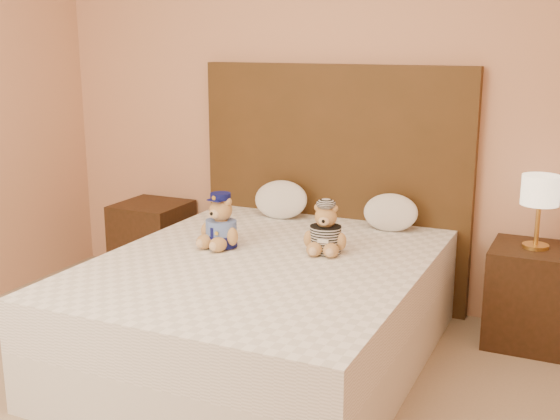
% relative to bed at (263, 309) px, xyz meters
% --- Properties ---
extents(bed, '(1.60, 2.00, 0.55)m').
position_rel_bed_xyz_m(bed, '(0.00, 0.00, 0.00)').
color(bed, white).
rests_on(bed, ground).
extents(headboard, '(1.75, 0.08, 1.50)m').
position_rel_bed_xyz_m(headboard, '(0.00, 1.01, 0.47)').
color(headboard, '#492E16').
rests_on(headboard, ground).
extents(nightstand_left, '(0.45, 0.45, 0.55)m').
position_rel_bed_xyz_m(nightstand_left, '(-1.25, 0.80, -0.00)').
color(nightstand_left, '#371E11').
rests_on(nightstand_left, ground).
extents(nightstand_right, '(0.45, 0.45, 0.55)m').
position_rel_bed_xyz_m(nightstand_right, '(1.25, 0.80, -0.00)').
color(nightstand_right, '#371E11').
rests_on(nightstand_right, ground).
extents(lamp, '(0.20, 0.20, 0.40)m').
position_rel_bed_xyz_m(lamp, '(1.25, 0.80, 0.57)').
color(lamp, gold).
rests_on(lamp, nightstand_right).
extents(teddy_police, '(0.29, 0.29, 0.29)m').
position_rel_bed_xyz_m(teddy_police, '(-0.30, 0.11, 0.42)').
color(teddy_police, '#BA8548').
rests_on(teddy_police, bed).
extents(teddy_prisoner, '(0.28, 0.27, 0.27)m').
position_rel_bed_xyz_m(teddy_prisoner, '(0.25, 0.24, 0.41)').
color(teddy_prisoner, '#BA8548').
rests_on(teddy_prisoner, bed).
extents(pillow_left, '(0.36, 0.23, 0.25)m').
position_rel_bed_xyz_m(pillow_left, '(-0.28, 0.83, 0.40)').
color(pillow_left, white).
rests_on(pillow_left, bed).
extents(pillow_right, '(0.33, 0.21, 0.23)m').
position_rel_bed_xyz_m(pillow_right, '(0.43, 0.83, 0.39)').
color(pillow_right, white).
rests_on(pillow_right, bed).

